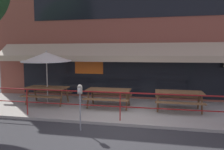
{
  "coord_description": "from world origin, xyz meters",
  "views": [
    {
      "loc": [
        1.18,
        -6.75,
        2.35
      ],
      "look_at": [
        -0.55,
        1.6,
        1.5
      ],
      "focal_mm": 35.0,
      "sensor_mm": 36.0,
      "label": 1
    }
  ],
  "objects_px": {
    "picnic_table_right": "(179,96)",
    "patio_umbrella_left": "(46,57)",
    "parking_meter_near": "(80,93)",
    "picnic_table_left": "(47,90)",
    "picnic_table_centre": "(109,93)"
  },
  "relations": [
    {
      "from": "picnic_table_centre",
      "to": "patio_umbrella_left",
      "type": "distance_m",
      "value": 3.17
    },
    {
      "from": "picnic_table_centre",
      "to": "parking_meter_near",
      "type": "height_order",
      "value": "parking_meter_near"
    },
    {
      "from": "picnic_table_centre",
      "to": "picnic_table_right",
      "type": "distance_m",
      "value": 2.8
    },
    {
      "from": "picnic_table_right",
      "to": "patio_umbrella_left",
      "type": "relative_size",
      "value": 0.76
    },
    {
      "from": "picnic_table_left",
      "to": "picnic_table_right",
      "type": "xyz_separation_m",
      "value": [
        5.61,
        -0.04,
        0.0
      ]
    },
    {
      "from": "picnic_table_right",
      "to": "patio_umbrella_left",
      "type": "xyz_separation_m",
      "value": [
        -5.61,
        0.05,
        1.47
      ]
    },
    {
      "from": "picnic_table_right",
      "to": "parking_meter_near",
      "type": "distance_m",
      "value": 4.09
    },
    {
      "from": "picnic_table_left",
      "to": "parking_meter_near",
      "type": "xyz_separation_m",
      "value": [
        2.5,
        -2.66,
        0.44
      ]
    },
    {
      "from": "picnic_table_centre",
      "to": "patio_umbrella_left",
      "type": "relative_size",
      "value": 0.76
    },
    {
      "from": "parking_meter_near",
      "to": "picnic_table_left",
      "type": "bearing_deg",
      "value": 133.27
    },
    {
      "from": "picnic_table_left",
      "to": "picnic_table_right",
      "type": "bearing_deg",
      "value": -0.43
    },
    {
      "from": "picnic_table_centre",
      "to": "picnic_table_right",
      "type": "height_order",
      "value": "same"
    },
    {
      "from": "picnic_table_left",
      "to": "patio_umbrella_left",
      "type": "xyz_separation_m",
      "value": [
        -0.0,
        0.01,
        1.47
      ]
    },
    {
      "from": "picnic_table_centre",
      "to": "patio_umbrella_left",
      "type": "height_order",
      "value": "patio_umbrella_left"
    },
    {
      "from": "picnic_table_left",
      "to": "patio_umbrella_left",
      "type": "bearing_deg",
      "value": 90.0
    }
  ]
}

